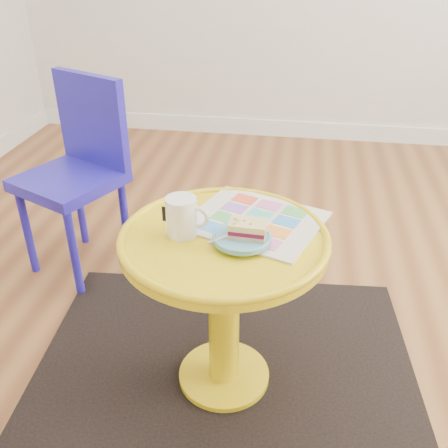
# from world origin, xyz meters

# --- Properties ---
(floor) EXTENTS (4.00, 4.00, 0.00)m
(floor) POSITION_xyz_m (0.00, 0.00, 0.00)
(floor) COLOR brown
(floor) RESTS_ON ground
(room_walls) EXTENTS (4.00, 4.00, 4.00)m
(room_walls) POSITION_xyz_m (-0.99, 0.99, 0.06)
(room_walls) COLOR silver
(room_walls) RESTS_ON ground
(rug) EXTENTS (1.38, 1.20, 0.01)m
(rug) POSITION_xyz_m (-0.18, -0.39, 0.00)
(rug) COLOR black
(rug) RESTS_ON ground
(side_table) EXTENTS (0.60, 0.60, 0.57)m
(side_table) POSITION_xyz_m (-0.18, -0.39, 0.41)
(side_table) COLOR yellow
(side_table) RESTS_ON ground
(chair) EXTENTS (0.49, 0.49, 0.83)m
(chair) POSITION_xyz_m (-0.89, 0.23, 0.48)
(chair) COLOR #231BB0
(chair) RESTS_ON ground
(newspaper) EXTENTS (0.46, 0.42, 0.01)m
(newspaper) POSITION_xyz_m (-0.10, -0.29, 0.57)
(newspaper) COLOR silver
(newspaper) RESTS_ON side_table
(mug) EXTENTS (0.12, 0.09, 0.11)m
(mug) POSITION_xyz_m (-0.30, -0.40, 0.63)
(mug) COLOR white
(mug) RESTS_ON side_table
(plate) EXTENTS (0.16, 0.16, 0.02)m
(plate) POSITION_xyz_m (-0.13, -0.42, 0.59)
(plate) COLOR #5AA3C0
(plate) RESTS_ON newspaper
(cake_slice) EXTENTS (0.10, 0.07, 0.04)m
(cake_slice) POSITION_xyz_m (-0.11, -0.42, 0.61)
(cake_slice) COLOR #D3BC8C
(cake_slice) RESTS_ON plate
(fork) EXTENTS (0.11, 0.11, 0.00)m
(fork) POSITION_xyz_m (-0.16, -0.42, 0.59)
(fork) COLOR silver
(fork) RESTS_ON plate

